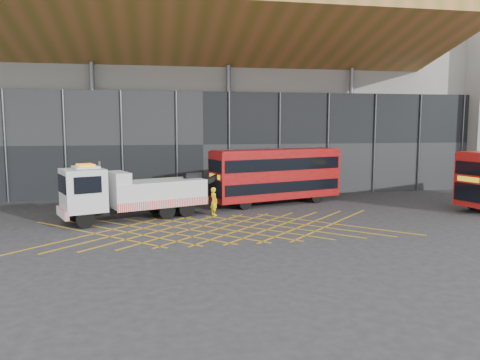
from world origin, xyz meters
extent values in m
plane|color=#272729|center=(0.00, 0.00, 0.00)|extent=(120.00, 120.00, 0.00)
cube|color=#C99012|center=(-4.80, 0.00, 0.01)|extent=(7.16, 7.16, 0.01)
cube|color=#C99012|center=(-4.80, 0.00, 0.01)|extent=(7.16, 7.16, 0.01)
cube|color=#C99012|center=(-3.20, 0.00, 0.01)|extent=(7.16, 7.16, 0.01)
cube|color=#C99012|center=(-3.20, 0.00, 0.01)|extent=(7.16, 7.16, 0.01)
cube|color=#C99012|center=(-1.60, 0.00, 0.01)|extent=(7.16, 7.16, 0.01)
cube|color=#C99012|center=(-1.60, 0.00, 0.01)|extent=(7.16, 7.16, 0.01)
cube|color=#C99012|center=(0.00, 0.00, 0.01)|extent=(7.16, 7.16, 0.01)
cube|color=#C99012|center=(0.00, 0.00, 0.01)|extent=(7.16, 7.16, 0.01)
cube|color=#C99012|center=(1.60, 0.00, 0.01)|extent=(7.16, 7.16, 0.01)
cube|color=#C99012|center=(1.60, 0.00, 0.01)|extent=(7.16, 7.16, 0.01)
cube|color=#C99012|center=(3.20, 0.00, 0.01)|extent=(7.16, 7.16, 0.01)
cube|color=#C99012|center=(3.20, 0.00, 0.01)|extent=(7.16, 7.16, 0.01)
cube|color=#C99012|center=(4.80, 0.00, 0.01)|extent=(7.16, 7.16, 0.01)
cube|color=#C99012|center=(4.80, 0.00, 0.01)|extent=(7.16, 7.16, 0.01)
cube|color=#C99012|center=(6.40, 0.00, 0.01)|extent=(7.16, 7.16, 0.01)
cube|color=#C99012|center=(6.40, 0.00, 0.01)|extent=(7.16, 7.16, 0.01)
cube|color=#C99012|center=(8.00, 0.00, 0.01)|extent=(7.16, 7.16, 0.01)
cube|color=#C99012|center=(8.00, 0.00, 0.01)|extent=(7.16, 7.16, 0.01)
cube|color=gray|center=(2.00, 19.00, 9.00)|extent=(55.00, 14.00, 18.00)
cube|color=black|center=(2.00, 11.70, 4.00)|extent=(55.00, 0.80, 8.00)
cube|color=olive|center=(0.00, 8.00, 11.50)|extent=(40.00, 11.93, 4.07)
cylinder|color=#595B60|center=(-6.00, 11.50, 5.00)|extent=(0.36, 0.36, 10.00)
cylinder|color=#595B60|center=(4.00, 11.50, 5.00)|extent=(0.36, 0.36, 10.00)
cylinder|color=#595B60|center=(14.00, 11.50, 5.00)|extent=(0.36, 0.36, 10.00)
cube|color=black|center=(-2.76, 3.43, 0.63)|extent=(8.31, 3.85, 0.31)
cube|color=silver|center=(-5.62, 2.35, 1.93)|extent=(2.81, 2.86, 2.34)
cube|color=black|center=(-6.64, 1.96, 2.34)|extent=(0.74, 1.87, 0.99)
cube|color=red|center=(-6.67, 1.95, 0.76)|extent=(1.03, 2.27, 0.49)
cube|color=orange|center=(-5.45, 2.41, 3.31)|extent=(1.14, 1.29, 0.11)
cube|color=silver|center=(-1.58, 3.87, 1.48)|extent=(6.01, 4.07, 1.44)
cube|color=red|center=(-1.17, 2.79, 0.94)|extent=(5.23, 2.02, 0.49)
cube|color=silver|center=(-3.77, 3.05, 2.52)|extent=(1.60, 2.34, 0.63)
cube|color=black|center=(0.61, 4.69, 2.34)|extent=(1.17, 0.80, 0.45)
cube|color=black|center=(1.45, 5.01, 1.89)|extent=(1.95, 0.99, 0.97)
cylinder|color=black|center=(-5.45, 1.40, 0.49)|extent=(1.04, 0.64, 0.99)
cylinder|color=black|center=(-6.12, 3.17, 0.49)|extent=(1.04, 0.64, 0.99)
cylinder|color=black|center=(0.10, 3.49, 0.49)|extent=(1.04, 0.64, 0.99)
cylinder|color=black|center=(-0.57, 5.26, 0.49)|extent=(1.04, 0.64, 0.99)
cylinder|color=#595B60|center=(-4.84, 3.60, 2.43)|extent=(0.13, 0.13, 1.98)
cube|color=maroon|center=(6.61, 6.96, 2.09)|extent=(9.59, 4.78, 3.30)
cube|color=black|center=(6.61, 6.96, 1.32)|extent=(9.25, 4.73, 0.72)
cube|color=black|center=(6.61, 6.96, 2.85)|extent=(9.25, 4.73, 0.81)
cube|color=black|center=(2.11, 5.60, 1.36)|extent=(0.61, 1.85, 1.11)
cube|color=black|center=(2.11, 5.60, 2.85)|extent=(0.61, 1.85, 0.81)
cube|color=yellow|center=(2.10, 5.60, 2.17)|extent=(0.50, 1.47, 0.30)
cube|color=maroon|center=(6.61, 6.96, 3.77)|extent=(9.36, 4.56, 0.10)
cylinder|color=black|center=(4.03, 5.20, 0.44)|extent=(0.92, 0.50, 0.89)
cylinder|color=black|center=(3.49, 6.99, 0.44)|extent=(0.92, 0.50, 0.89)
cylinder|color=black|center=(9.49, 6.85, 0.44)|extent=(0.92, 0.50, 0.89)
cylinder|color=black|center=(8.95, 8.64, 0.44)|extent=(0.92, 0.50, 0.89)
cube|color=black|center=(17.21, 1.16, 1.36)|extent=(0.52, 1.87, 1.11)
cube|color=black|center=(17.21, 1.16, 2.86)|extent=(0.52, 1.87, 0.81)
cube|color=yellow|center=(17.20, 1.16, 2.17)|extent=(0.43, 1.49, 0.30)
cylinder|color=black|center=(18.66, 2.49, 0.44)|extent=(0.92, 0.46, 0.89)
imported|color=yellow|center=(1.79, 3.67, 0.86)|extent=(0.61, 0.74, 1.73)
camera|label=1|loc=(-1.87, -24.23, 5.51)|focal=35.00mm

